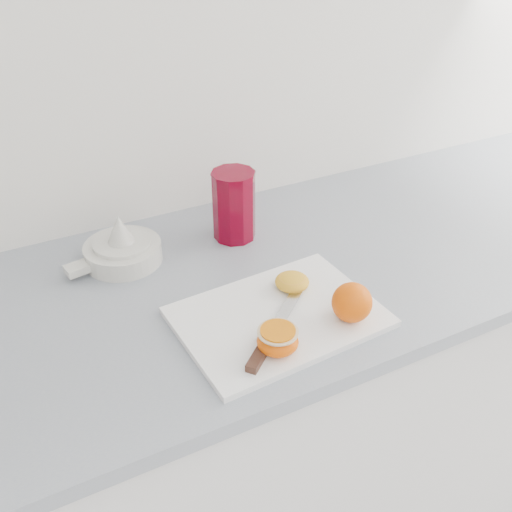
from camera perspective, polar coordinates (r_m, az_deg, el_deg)
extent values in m
cube|color=white|center=(1.15, -19.30, 22.67)|extent=(4.00, 0.04, 2.70)
cube|color=silver|center=(1.42, -1.99, -17.46)|extent=(2.31, 0.60, 0.86)
cube|color=#91979F|center=(1.11, -2.43, -2.82)|extent=(2.37, 0.64, 0.03)
cube|color=white|center=(1.00, 2.26, -6.10)|extent=(0.36, 0.27, 0.01)
sphere|color=#F85408|center=(0.98, 9.57, -4.60)|extent=(0.07, 0.07, 0.07)
ellipsoid|color=#F85408|center=(0.92, 2.18, -8.52)|extent=(0.07, 0.07, 0.04)
cylinder|color=beige|center=(0.90, 2.20, -7.59)|extent=(0.07, 0.07, 0.00)
cylinder|color=orange|center=(0.90, 2.21, -7.48)|extent=(0.06, 0.06, 0.00)
ellipsoid|color=gold|center=(1.05, 3.63, -2.59)|extent=(0.06, 0.06, 0.03)
cylinder|color=orange|center=(1.04, 3.64, -2.22)|extent=(0.05, 0.05, 0.00)
cube|color=#45261C|center=(0.92, 0.62, -9.43)|extent=(0.08, 0.08, 0.01)
cube|color=#B7B7BC|center=(0.99, 3.02, -5.39)|extent=(0.11, 0.10, 0.00)
cylinder|color=#B7B7BC|center=(0.92, 0.62, -9.43)|extent=(0.01, 0.01, 0.01)
cylinder|color=white|center=(1.17, -13.14, 0.33)|extent=(0.15, 0.15, 0.04)
cylinder|color=white|center=(1.16, -13.28, 1.28)|extent=(0.11, 0.11, 0.01)
cone|color=white|center=(1.14, -13.49, 2.66)|extent=(0.05, 0.05, 0.06)
cube|color=white|center=(1.14, -17.32, -1.19)|extent=(0.05, 0.04, 0.02)
ellipsoid|color=orange|center=(1.15, -12.57, 1.59)|extent=(0.01, 0.01, 0.00)
ellipsoid|color=orange|center=(1.16, -14.23, 1.58)|extent=(0.01, 0.01, 0.00)
ellipsoid|color=orange|center=(1.14, -13.09, 1.18)|extent=(0.01, 0.01, 0.00)
ellipsoid|color=orange|center=(1.17, -12.64, 2.03)|extent=(0.01, 0.01, 0.00)
cylinder|color=maroon|center=(1.19, -2.22, 5.00)|extent=(0.09, 0.09, 0.15)
cylinder|color=orange|center=(1.22, -2.16, 2.68)|extent=(0.07, 0.07, 0.02)
cylinder|color=maroon|center=(1.16, -2.30, 8.27)|extent=(0.09, 0.09, 0.00)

